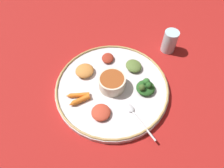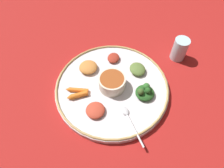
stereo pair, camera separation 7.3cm
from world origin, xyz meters
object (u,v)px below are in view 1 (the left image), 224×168
spoon (136,116)px  center_bowl (112,82)px  drinking_glass (169,42)px  carrot_near_spoon (78,95)px  carrot_outer (80,100)px  greens_pile (146,86)px

spoon → center_bowl: bearing=130.3°
drinking_glass → spoon: bearing=-108.9°
center_bowl → carrot_near_spoon: size_ratio=1.15×
center_bowl → carrot_outer: size_ratio=1.35×
greens_pile → center_bowl: bearing=-178.3°
greens_pile → carrot_outer: 0.24m
center_bowl → greens_pile: (0.12, 0.00, -0.01)m
spoon → greens_pile: bearing=76.8°
center_bowl → drinking_glass: size_ratio=1.02×
greens_pile → carrot_near_spoon: (-0.24, -0.06, -0.01)m
center_bowl → drinking_glass: bearing=48.1°
drinking_glass → carrot_outer: bearing=-135.0°
center_bowl → spoon: size_ratio=0.78×
center_bowl → carrot_outer: bearing=-142.5°
spoon → carrot_near_spoon: (-0.21, 0.05, 0.00)m
carrot_outer → greens_pile: bearing=20.3°
greens_pile → drinking_glass: 0.25m
center_bowl → greens_pile: 0.12m
carrot_near_spoon → drinking_glass: drinking_glass is taller
carrot_outer → spoon: bearing=-9.2°
drinking_glass → greens_pile: bearing=-111.5°
center_bowl → spoon: (0.10, -0.11, -0.02)m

